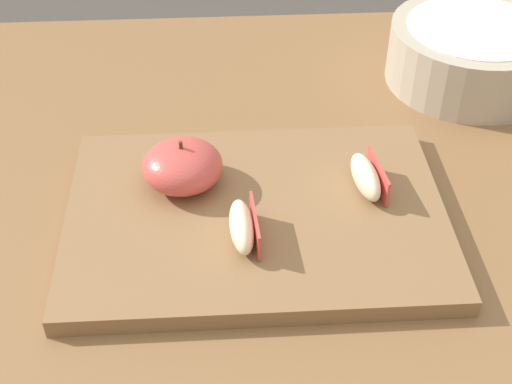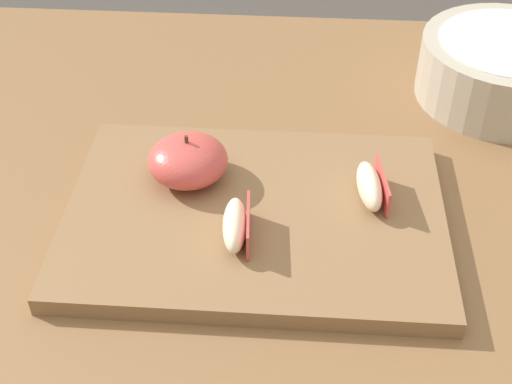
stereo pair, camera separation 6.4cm
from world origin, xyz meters
The scene contains 6 objects.
dining_table centered at (0.00, 0.00, 0.63)m, with size 1.40×0.82×0.72m.
cutting_board centered at (-0.04, -0.01, 0.73)m, with size 0.34×0.25×0.02m.
apple_half_skin_up centered at (-0.10, 0.03, 0.76)m, with size 0.08×0.08×0.05m.
apple_wedge_back centered at (0.07, 0.02, 0.75)m, with size 0.03×0.07×0.03m.
apple_wedge_near_knife centered at (-0.05, -0.04, 0.75)m, with size 0.03×0.07×0.03m.
ceramic_fruit_bowl centered at (0.23, 0.23, 0.76)m, with size 0.19×0.19×0.07m.
Camera 1 is at (-0.07, -0.50, 1.18)m, focal length 50.62 mm.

